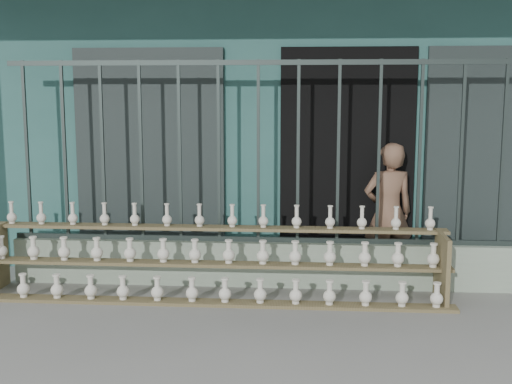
{
  "coord_description": "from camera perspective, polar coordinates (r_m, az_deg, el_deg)",
  "views": [
    {
      "loc": [
        0.45,
        -4.98,
        1.91
      ],
      "look_at": [
        0.0,
        1.0,
        1.0
      ],
      "focal_mm": 45.0,
      "sensor_mm": 36.0,
      "label": 1
    }
  ],
  "objects": [
    {
      "name": "ground",
      "position": [
        5.35,
        -0.83,
        -12.27
      ],
      "size": [
        60.0,
        60.0,
        0.0
      ],
      "primitive_type": "plane",
      "color": "slate"
    },
    {
      "name": "workshop_building",
      "position": [
        9.23,
        1.55,
        6.83
      ],
      "size": [
        7.4,
        6.6,
        3.21
      ],
      "color": "#295853",
      "rests_on": "ground"
    },
    {
      "name": "parapet_wall",
      "position": [
        6.52,
        0.2,
        -6.35
      ],
      "size": [
        5.0,
        0.2,
        0.45
      ],
      "primitive_type": "cube",
      "color": "gray",
      "rests_on": "ground"
    },
    {
      "name": "security_fence",
      "position": [
        6.32,
        0.21,
        3.53
      ],
      "size": [
        5.0,
        0.04,
        1.8
      ],
      "color": "#283330",
      "rests_on": "parapet_wall"
    },
    {
      "name": "shelf_rack",
      "position": [
        6.13,
        -3.95,
        -6.01
      ],
      "size": [
        4.5,
        0.68,
        0.85
      ],
      "color": "brown",
      "rests_on": "ground"
    },
    {
      "name": "elderly_woman",
      "position": [
        6.73,
        11.68,
        -1.77
      ],
      "size": [
        0.59,
        0.45,
        1.43
      ],
      "primitive_type": "imported",
      "rotation": [
        0.0,
        0.0,
        3.37
      ],
      "color": "brown",
      "rests_on": "ground"
    }
  ]
}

